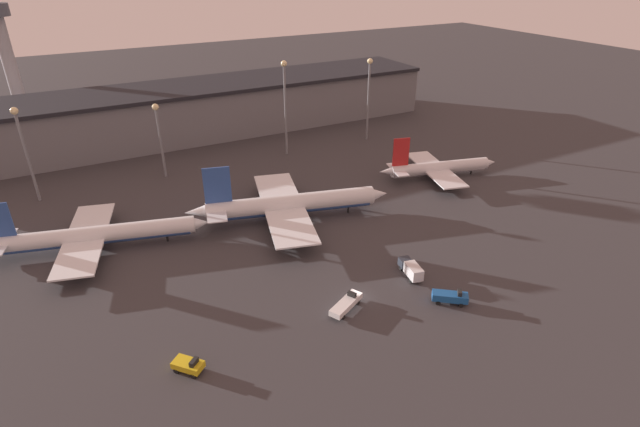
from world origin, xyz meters
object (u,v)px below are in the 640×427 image
Objects in this scene: service_vehicle_0 at (450,297)px; service_vehicle_2 at (346,304)px; airplane_0 at (93,236)px; airplane_1 at (289,204)px; service_vehicle_4 at (411,269)px; service_vehicle_3 at (188,365)px; control_tower at (6,53)px; airplane_2 at (438,168)px.

service_vehicle_0 is 18.98m from service_vehicle_2.
airplane_1 reaches higher than airplane_0.
service_vehicle_2 is 16.72m from service_vehicle_4.
control_tower is at bearing 146.16° from service_vehicle_3.
airplane_0 is 6.57× the size of service_vehicle_4.
service_vehicle_2 is 1.09× the size of service_vehicle_4.
service_vehicle_3 is at bearing -149.71° from service_vehicle_0.
service_vehicle_2 is at bearing -84.18° from airplane_1.
airplane_0 is at bearing 148.99° from service_vehicle_3.
airplane_0 is 107.47m from control_tower.
service_vehicle_0 is 170.06m from control_tower.
service_vehicle_0 is at bearing -112.83° from airplane_2.
airplane_0 is 56.67m from service_vehicle_2.
control_tower is (-54.40, 111.73, 21.88)m from airplane_1.
airplane_1 is 9.40× the size of service_vehicle_3.
service_vehicle_4 is (16.47, 2.84, 0.47)m from service_vehicle_2.
airplane_1 is at bearing -161.89° from airplane_2.
control_tower reaches higher than airplane_1.
service_vehicle_0 is (54.34, -50.32, -1.95)m from airplane_0.
airplane_1 reaches higher than service_vehicle_0.
service_vehicle_3 is at bearing 155.64° from service_vehicle_2.
airplane_1 reaches higher than service_vehicle_3.
service_vehicle_2 is 1.56× the size of service_vehicle_3.
service_vehicle_3 is (8.21, -44.35, -2.12)m from airplane_0.
control_tower is (-101.55, 109.14, 22.77)m from airplane_2.
control_tower is at bearing 147.91° from airplane_2.
service_vehicle_2 is at bearing -71.75° from control_tower.
airplane_2 reaches higher than service_vehicle_3.
airplane_0 is 1.07× the size of control_tower.
airplane_0 is 6.01× the size of service_vehicle_2.
service_vehicle_2 is 0.18× the size of control_tower.
airplane_1 is 34.67m from service_vehicle_4.
service_vehicle_0 is 1.24× the size of service_vehicle_3.
service_vehicle_4 is 160.42m from control_tower.
airplane_1 is at bearing 53.86° from service_vehicle_2.
service_vehicle_3 is at bearing -139.09° from airplane_2.
service_vehicle_2 reaches higher than service_vehicle_3.
service_vehicle_4 is at bearing -57.01° from airplane_1.
control_tower is at bearing 111.43° from airplane_0.
airplane_2 is 0.78× the size of control_tower.
service_vehicle_3 is (-81.52, -39.65, -1.76)m from airplane_2.
control_tower reaches higher than service_vehicle_0.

